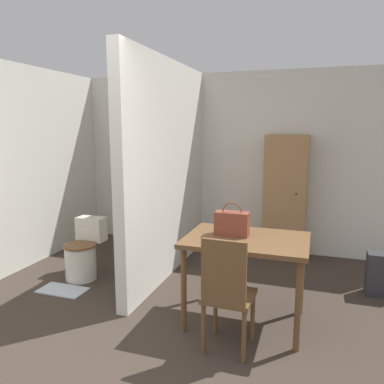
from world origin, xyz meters
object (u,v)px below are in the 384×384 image
object	(u,v)px
dining_table	(246,248)
toilet	(83,253)
wooden_cabinet	(285,197)
space_heater	(383,275)
wooden_chair	(227,292)
handbag	(232,223)

from	to	relation	value
dining_table	toilet	world-z (taller)	dining_table
wooden_cabinet	space_heater	bearing A→B (deg)	-39.20
wooden_chair	toilet	distance (m)	2.16
toilet	wooden_cabinet	distance (m)	2.67
toilet	space_heater	world-z (taller)	toilet
wooden_chair	space_heater	bearing A→B (deg)	50.88
toilet	wooden_chair	bearing A→B (deg)	-25.71
dining_table	space_heater	distance (m)	1.68
handbag	wooden_cabinet	xyz separation A→B (m)	(0.31, 1.85, -0.07)
toilet	handbag	bearing A→B (deg)	-11.83
wooden_chair	handbag	xyz separation A→B (m)	(-0.09, 0.55, 0.40)
space_heater	wooden_chair	bearing A→B (deg)	-131.30
wooden_chair	space_heater	size ratio (longest dim) A/B	2.08
wooden_cabinet	toilet	bearing A→B (deg)	-145.83
dining_table	wooden_cabinet	xyz separation A→B (m)	(0.17, 1.89, 0.13)
dining_table	wooden_cabinet	size ratio (longest dim) A/B	0.64
dining_table	wooden_chair	world-z (taller)	wooden_chair
handbag	wooden_cabinet	distance (m)	1.88
handbag	wooden_cabinet	world-z (taller)	wooden_cabinet
wooden_cabinet	wooden_chair	bearing A→B (deg)	-95.33
wooden_chair	wooden_cabinet	world-z (taller)	wooden_cabinet
dining_table	handbag	bearing A→B (deg)	164.54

